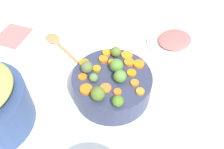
{
  "coord_description": "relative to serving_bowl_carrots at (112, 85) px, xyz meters",
  "views": [
    {
      "loc": [
        0.39,
        0.35,
        0.7
      ],
      "look_at": [
        0.01,
        0.01,
        0.12
      ],
      "focal_mm": 38.95,
      "sensor_mm": 36.0,
      "label": 1
    }
  ],
  "objects": [
    {
      "name": "tabletop",
      "position": [
        -0.01,
        -0.01,
        -0.05
      ],
      "size": [
        2.4,
        2.4,
        0.02
      ],
      "primitive_type": "cube",
      "color": "white",
      "rests_on": "ground"
    },
    {
      "name": "serving_bowl_carrots",
      "position": [
        0.0,
        0.0,
        0.0
      ],
      "size": [
        0.26,
        0.26,
        0.09
      ],
      "primitive_type": "cylinder",
      "color": "#323753",
      "rests_on": "tabletop"
    },
    {
      "name": "carrot_slice_0",
      "position": [
        -0.03,
        -0.07,
        0.05
      ],
      "size": [
        0.04,
        0.04,
        0.01
      ],
      "primitive_type": "cylinder",
      "rotation": [
        0.0,
        0.0,
        3.68
      ],
      "color": "orange",
      "rests_on": "serving_bowl_carrots"
    },
    {
      "name": "carrot_slice_1",
      "position": [
        -0.07,
        -0.08,
        0.05
      ],
      "size": [
        0.04,
        0.04,
        0.01
      ],
      "primitive_type": "cylinder",
      "rotation": [
        0.0,
        0.0,
        4.0
      ],
      "color": "orange",
      "rests_on": "serving_bowl_carrots"
    },
    {
      "name": "carrot_slice_2",
      "position": [
        0.09,
        -0.02,
        0.05
      ],
      "size": [
        0.05,
        0.05,
        0.01
      ],
      "primitive_type": "cylinder",
      "rotation": [
        0.0,
        0.0,
        3.62
      ],
      "color": "orange",
      "rests_on": "serving_bowl_carrots"
    },
    {
      "name": "carrot_slice_3",
      "position": [
        -0.01,
        0.11,
        0.05
      ],
      "size": [
        0.04,
        0.04,
        0.01
      ],
      "primitive_type": "cylinder",
      "rotation": [
        0.0,
        0.0,
        0.96
      ],
      "color": "orange",
      "rests_on": "serving_bowl_carrots"
    },
    {
      "name": "carrot_slice_4",
      "position": [
        -0.1,
        0.03,
        0.05
      ],
      "size": [
        0.04,
        0.04,
        0.01
      ],
      "primitive_type": "cylinder",
      "rotation": [
        0.0,
        0.0,
        6.1
      ],
      "color": "orange",
      "rests_on": "serving_bowl_carrots"
    },
    {
      "name": "carrot_slice_5",
      "position": [
        0.05,
        0.02,
        0.05
      ],
      "size": [
        0.05,
        0.05,
        0.01
      ],
      "primitive_type": "cylinder",
      "rotation": [
        0.0,
        0.0,
        4.02
      ],
      "color": "orange",
      "rests_on": "serving_bowl_carrots"
    },
    {
      "name": "carrot_slice_6",
      "position": [
        0.07,
        -0.07,
        0.05
      ],
      "size": [
        0.03,
        0.03,
        0.01
      ],
      "primitive_type": "cylinder",
      "rotation": [
        0.0,
        0.0,
        2.93
      ],
      "color": "orange",
      "rests_on": "serving_bowl_carrots"
    },
    {
      "name": "carrot_slice_7",
      "position": [
        -0.08,
        0.0,
        0.05
      ],
      "size": [
        0.05,
        0.05,
        0.01
      ],
      "primitive_type": "cylinder",
      "rotation": [
        0.0,
        0.0,
        0.68
      ],
      "color": "orange",
      "rests_on": "serving_bowl_carrots"
    },
    {
      "name": "carrot_slice_8",
      "position": [
        -0.11,
        -0.03,
        0.05
      ],
      "size": [
        0.05,
        0.05,
        0.01
      ],
      "primitive_type": "cylinder",
      "rotation": [
        0.0,
        0.0,
        1.16
      ],
      "color": "orange",
      "rests_on": "serving_bowl_carrots"
    },
    {
      "name": "carrot_slice_9",
      "position": [
        -0.02,
        0.07,
        0.05
      ],
      "size": [
        0.04,
        0.04,
        0.01
      ],
      "primitive_type": "cylinder",
      "rotation": [
        0.0,
        0.0,
        0.64
      ],
      "color": "orange",
      "rests_on": "serving_bowl_carrots"
    },
    {
      "name": "carrot_slice_10",
      "position": [
        0.04,
        0.06,
        0.05
      ],
      "size": [
        0.03,
        0.03,
        0.01
      ],
      "primitive_type": "cylinder",
      "rotation": [
        0.0,
        0.0,
        4.13
      ],
      "color": "orange",
      "rests_on": "serving_bowl_carrots"
    },
    {
      "name": "carrot_slice_11",
      "position": [
        0.02,
        -0.11,
        0.05
      ],
      "size": [
        0.04,
        0.04,
        0.01
      ],
      "primitive_type": "cylinder",
      "rotation": [
        0.0,
        0.0,
        6.15
      ],
      "color": "orange",
      "rests_on": "serving_bowl_carrots"
    },
    {
      "name": "carrot_slice_12",
      "position": [
        0.01,
        -0.06,
        0.05
      ],
      "size": [
        0.03,
        0.03,
        0.01
      ],
      "primitive_type": "cylinder",
      "rotation": [
        0.0,
        0.0,
        1.83
      ],
      "color": "orange",
      "rests_on": "serving_bowl_carrots"
    },
    {
      "name": "carrot_slice_13",
      "position": [
        -0.05,
        0.04,
        0.05
      ],
      "size": [
        0.04,
        0.04,
        0.01
      ],
      "primitive_type": "cylinder",
      "rotation": [
        0.0,
        0.0,
        0.38
      ],
      "color": "orange",
      "rests_on": "serving_bowl_carrots"
    },
    {
      "name": "carrot_slice_14",
      "position": [
        -0.04,
        -0.04,
        0.05
      ],
      "size": [
        0.03,
        0.03,
        0.01
      ],
      "primitive_type": "cylinder",
      "rotation": [
        0.0,
        0.0,
        3.84
      ],
      "color": "orange",
      "rests_on": "serving_bowl_carrots"
    },
    {
      "name": "brussels_sprout_0",
      "position": [
        0.05,
        -0.03,
        0.06
      ],
      "size": [
        0.03,
        0.03,
        0.03
      ],
      "primitive_type": "sphere",
      "color": "#5E8041",
      "rests_on": "serving_bowl_carrots"
    },
    {
      "name": "brussels_sprout_1",
      "position": [
        -0.08,
        -0.05,
        0.06
      ],
      "size": [
        0.04,
        0.04,
        0.04
      ],
      "primitive_type": "sphere",
      "color": "#5B7628",
      "rests_on": "serving_bowl_carrots"
    },
    {
      "name": "brussels_sprout_2",
      "position": [
        0.09,
        0.03,
        0.07
      ],
      "size": [
        0.04,
        0.04,
        0.04
      ],
      "primitive_type": "sphere",
      "color": "#546E27",
      "rests_on": "serving_bowl_carrots"
    },
    {
      "name": "brussels_sprout_3",
      "position": [
        0.04,
        -0.07,
        0.06
      ],
      "size": [
        0.04,
        0.04,
        0.04
      ],
      "primitive_type": "sphere",
      "color": "#576E3E",
      "rests_on": "serving_bowl_carrots"
    },
    {
      "name": "brussels_sprout_4",
      "position": [
        -0.03,
        -0.01,
        0.07
      ],
      "size": [
        0.04,
        0.04,
        0.04
      ],
      "primitive_type": "sphere",
      "color": "#558831",
      "rests_on": "serving_bowl_carrots"
    },
    {
      "name": "brussels_sprout_5",
      "position": [
        0.07,
        0.08,
        0.06
      ],
      "size": [
        0.03,
        0.03,
        0.03
      ],
      "primitive_type": "sphere",
      "color": "#4E7723",
      "rests_on": "serving_bowl_carrots"
    },
    {
      "name": "brussels_sprout_6",
      "position": [
        -0.0,
        0.03,
        0.06
      ],
      "size": [
        0.04,
        0.04,
        0.04
      ],
      "primitive_type": "sphere",
      "color": "#5B893B",
      "rests_on": "serving_bowl_carrots"
    },
    {
      "name": "wooden_spoon",
      "position": [
        -0.04,
        -0.34,
        -0.04
      ],
      "size": [
        0.07,
        0.26,
        0.01
      ],
      "color": "#BA824E",
      "rests_on": "tabletop"
    },
    {
      "name": "ham_plate",
      "position": [
        -0.38,
        0.03,
        -0.04
      ],
      "size": [
        0.26,
        0.26,
        0.01
      ],
      "primitive_type": "cylinder",
      "color": "white",
      "rests_on": "tabletop"
    },
    {
      "name": "ham_slice_main",
      "position": [
        -0.37,
        0.02,
        -0.02
      ],
      "size": [
        0.16,
        0.14,
        0.02
      ],
      "primitive_type": "ellipsoid",
      "rotation": [
        0.0,
        0.0,
        6.15
      ],
      "color": "#BF6460",
      "rests_on": "ham_plate"
    },
    {
      "name": "dish_towel",
      "position": [
        0.06,
        -0.52,
        -0.04
      ],
      "size": [
        0.17,
        0.16,
        0.01
      ],
      "primitive_type": "cube",
      "rotation": [
        0.0,
        0.0,
        0.39
      ],
      "color": "#A96C6C",
      "rests_on": "tabletop"
    }
  ]
}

